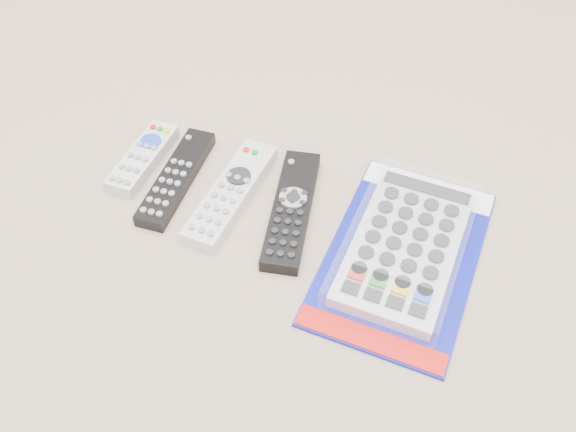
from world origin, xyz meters
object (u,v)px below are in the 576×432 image
(remote_slim_black, at_px, (176,178))
(remote_silver_dvd, at_px, (231,193))
(remote_small_grey, at_px, (143,158))
(jumbo_remote_packaged, at_px, (405,246))
(remote_large_black, at_px, (292,209))

(remote_slim_black, height_order, remote_silver_dvd, remote_silver_dvd)
(remote_small_grey, bearing_deg, remote_slim_black, -16.17)
(remote_silver_dvd, relative_size, jumbo_remote_packaged, 0.64)
(remote_slim_black, relative_size, remote_large_black, 0.89)
(remote_large_black, bearing_deg, remote_small_grey, 164.62)
(remote_slim_black, xyz_separation_m, remote_silver_dvd, (0.08, -0.01, 0.00))
(remote_slim_black, xyz_separation_m, remote_large_black, (0.17, -0.01, 0.00))
(remote_silver_dvd, bearing_deg, remote_large_black, 4.05)
(remote_slim_black, relative_size, remote_silver_dvd, 0.92)
(remote_silver_dvd, distance_m, jumbo_remote_packaged, 0.25)
(remote_silver_dvd, xyz_separation_m, jumbo_remote_packaged, (0.24, -0.03, 0.01))
(remote_large_black, bearing_deg, remote_slim_black, 169.30)
(remote_small_grey, distance_m, remote_silver_dvd, 0.15)
(remote_slim_black, bearing_deg, remote_large_black, -2.74)
(remote_large_black, distance_m, jumbo_remote_packaged, 0.16)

